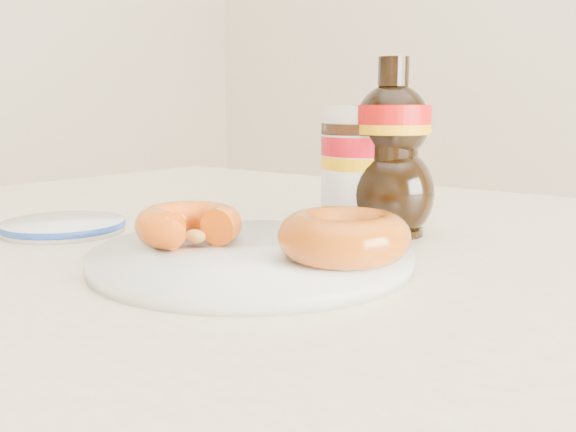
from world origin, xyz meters
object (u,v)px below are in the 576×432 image
Objects in this scene: nutella_jar at (365,163)px; donut_whole at (344,236)px; syrup_bottle at (391,148)px; dining_table at (362,324)px; donut_bitten at (189,224)px; plate at (252,256)px; dark_jar at (354,179)px; blue_rim_saucer at (63,226)px.

donut_whole is at bearing -63.21° from nutella_jar.
syrup_bottle reaches higher than nutella_jar.
dining_table is 14.91× the size of donut_bitten.
donut_bitten is 0.52× the size of syrup_bottle.
syrup_bottle is (0.03, 0.18, 0.08)m from plate.
dark_jar reaches higher than donut_whole.
dark_jar is at bearing 60.75° from blue_rim_saucer.
plate is 2.89× the size of donut_bitten.
blue_rim_saucer is (-0.25, -0.02, -0.00)m from plate.
nutella_jar is at bearing 41.21° from blue_rim_saucer.
dark_jar is (-0.02, 0.30, 0.01)m from donut_bitten.
blue_rim_saucer is at bearing -173.63° from donut_whole.
plate is at bearing -98.75° from syrup_bottle.
plate and blue_rim_saucer have the same top height.
nutella_jar is 0.33m from blue_rim_saucer.
donut_bitten reaches higher than dining_table.
syrup_bottle is (-0.05, 0.17, 0.06)m from donut_whole.
blue_rim_saucer is (-0.19, -0.00, -0.02)m from donut_bitten.
syrup_bottle is at bearing 107.38° from donut_whole.
blue_rim_saucer is at bearing 168.44° from donut_bitten.
plate is 1.50× the size of syrup_bottle.
donut_bitten is at bearing -86.48° from dark_jar.
dining_table is 0.33m from blue_rim_saucer.
blue_rim_saucer is (-0.28, -0.20, -0.08)m from syrup_bottle.
donut_bitten is 0.71× the size of nutella_jar.
dark_jar is at bearing 80.78° from donut_bitten.
donut_whole is at bearing 0.41° from donut_bitten.
donut_whole reaches higher than blue_rim_saucer.
dining_table is at bearing -54.62° from dark_jar.
nutella_jar reaches higher than dining_table.
donut_whole is at bearing 12.63° from plate.
donut_whole is (0.14, 0.03, 0.00)m from donut_bitten.
dark_jar is (-0.11, 0.10, -0.05)m from syrup_bottle.
syrup_bottle is 0.15m from dark_jar.
donut_bitten is (-0.06, -0.01, 0.02)m from plate.
donut_bitten is 0.73× the size of blue_rim_saucer.
syrup_bottle is at bearing 36.29° from blue_rim_saucer.
dining_table is 10.54× the size of nutella_jar.
donut_whole is 1.24× the size of dark_jar.
dining_table is 10.91× the size of blue_rim_saucer.
donut_whole is at bearing -59.20° from dark_jar.
donut_bitten is at bearing -166.16° from plate.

